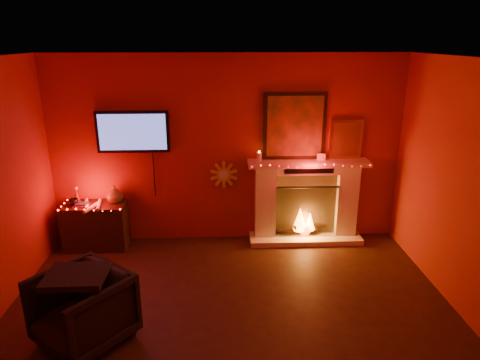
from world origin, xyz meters
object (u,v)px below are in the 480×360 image
object	(u,v)px
sunburst_clock	(224,175)
armchair	(83,309)
console_table	(97,224)
fireplace	(306,193)
tv	(133,132)

from	to	relation	value
sunburst_clock	armchair	world-z (taller)	sunburst_clock
console_table	sunburst_clock	bearing A→B (deg)	6.80
sunburst_clock	armchair	size ratio (longest dim) A/B	0.49
fireplace	tv	distance (m)	2.61
sunburst_clock	console_table	world-z (taller)	sunburst_clock
fireplace	console_table	xyz separation A→B (m)	(-3.02, -0.13, -0.36)
tv	armchair	distance (m)	2.59
fireplace	console_table	size ratio (longest dim) A/B	2.41
tv	console_table	world-z (taller)	tv
tv	armchair	world-z (taller)	tv
fireplace	armchair	bearing A→B (deg)	-139.96
console_table	tv	bearing A→B (deg)	18.27
fireplace	armchair	distance (m)	3.42
fireplace	sunburst_clock	world-z (taller)	fireplace
fireplace	sunburst_clock	distance (m)	1.23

